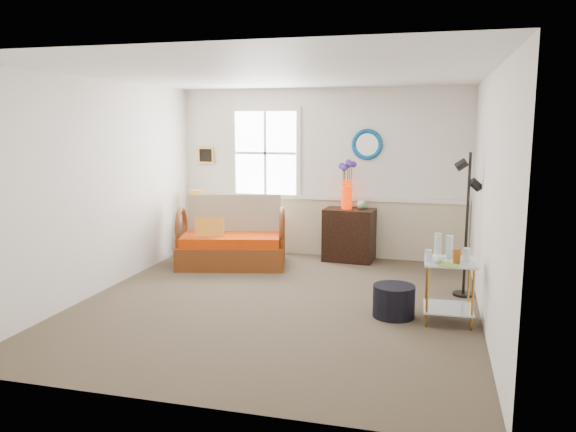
% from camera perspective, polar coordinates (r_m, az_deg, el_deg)
% --- Properties ---
extents(floor, '(4.50, 5.00, 0.01)m').
position_cam_1_polar(floor, '(6.62, -0.99, -8.78)').
color(floor, brown).
rests_on(floor, ground).
extents(ceiling, '(4.50, 5.00, 0.01)m').
position_cam_1_polar(ceiling, '(6.31, -1.06, 14.25)').
color(ceiling, white).
rests_on(ceiling, walls).
extents(walls, '(4.51, 5.01, 2.60)m').
position_cam_1_polar(walls, '(6.34, -1.02, 2.46)').
color(walls, white).
rests_on(walls, floor).
extents(wainscot, '(4.46, 0.02, 0.90)m').
position_cam_1_polar(wainscot, '(8.85, 3.35, -1.13)').
color(wainscot, '#BFAF8E').
rests_on(wainscot, walls).
extents(chair_rail, '(4.46, 0.04, 0.06)m').
position_cam_1_polar(chair_rail, '(8.77, 3.37, 1.88)').
color(chair_rail, white).
rests_on(chair_rail, walls).
extents(window, '(1.14, 0.06, 1.44)m').
position_cam_1_polar(window, '(8.93, -2.30, 6.41)').
color(window, white).
rests_on(window, walls).
extents(picture, '(0.28, 0.03, 0.28)m').
position_cam_1_polar(picture, '(9.29, -8.34, 6.12)').
color(picture, gold).
rests_on(picture, walls).
extents(mirror, '(0.47, 0.07, 0.47)m').
position_cam_1_polar(mirror, '(8.60, 8.05, 7.21)').
color(mirror, teal).
rests_on(mirror, walls).
extents(loveseat, '(1.69, 1.20, 1.00)m').
position_cam_1_polar(loveseat, '(8.22, -5.74, -1.63)').
color(loveseat, brown).
rests_on(loveseat, floor).
extents(throw_pillow, '(0.42, 0.23, 0.41)m').
position_cam_1_polar(throw_pillow, '(8.12, -7.99, -1.57)').
color(throw_pillow, orange).
rests_on(throw_pillow, loveseat).
extents(lamp_stand, '(0.36, 0.36, 0.57)m').
position_cam_1_polar(lamp_stand, '(9.14, -8.97, -1.97)').
color(lamp_stand, black).
rests_on(lamp_stand, floor).
extents(table_lamp, '(0.33, 0.33, 0.45)m').
position_cam_1_polar(table_lamp, '(9.06, -9.21, 1.19)').
color(table_lamp, '#B7742D').
rests_on(table_lamp, lamp_stand).
extents(potted_plant, '(0.42, 0.45, 0.31)m').
position_cam_1_polar(potted_plant, '(9.02, -8.26, 0.71)').
color(potted_plant, '#4B7C3C').
rests_on(potted_plant, lamp_stand).
extents(cabinet, '(0.78, 0.54, 0.79)m').
position_cam_1_polar(cabinet, '(8.55, 6.24, -1.91)').
color(cabinet, black).
rests_on(cabinet, floor).
extents(flower_vase, '(0.23, 0.23, 0.72)m').
position_cam_1_polar(flower_vase, '(8.46, 6.01, 3.15)').
color(flower_vase, red).
rests_on(flower_vase, cabinet).
extents(side_table, '(0.54, 0.54, 0.66)m').
position_cam_1_polar(side_table, '(6.15, 16.01, -7.36)').
color(side_table, '#AB742B').
rests_on(side_table, floor).
extents(tabletop_items, '(0.54, 0.54, 0.26)m').
position_cam_1_polar(tabletop_items, '(6.01, 15.89, -3.21)').
color(tabletop_items, silver).
rests_on(tabletop_items, side_table).
extents(floor_lamp, '(0.26, 0.26, 1.73)m').
position_cam_1_polar(floor_lamp, '(7.01, 17.71, -0.89)').
color(floor_lamp, black).
rests_on(floor_lamp, floor).
extents(ottoman, '(0.56, 0.56, 0.35)m').
position_cam_1_polar(ottoman, '(6.22, 10.69, -8.48)').
color(ottoman, black).
rests_on(ottoman, floor).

